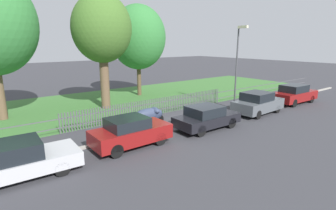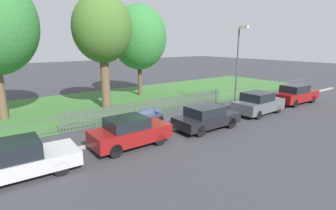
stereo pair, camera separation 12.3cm
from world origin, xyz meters
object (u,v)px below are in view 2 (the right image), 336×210
covered_motorcycle (149,115)px  street_lamp (239,58)px  tree_mid_park (139,37)px  parked_car_red_compact (258,103)px  parked_car_black_saloon (130,132)px  parked_car_navy_estate (206,117)px  tree_behind_motorcycle (102,29)px  parked_car_white_van (295,94)px  parked_car_silver_hatchback (14,160)px

covered_motorcycle → street_lamp: street_lamp is taller
tree_mid_park → parked_car_red_compact: bearing=-74.3°
covered_motorcycle → parked_car_black_saloon: bearing=-134.4°
parked_car_navy_estate → parked_car_red_compact: 5.20m
parked_car_red_compact → tree_mid_park: size_ratio=0.49×
street_lamp → covered_motorcycle: bearing=177.2°
parked_car_black_saloon → parked_car_red_compact: size_ratio=0.94×
parked_car_black_saloon → parked_car_navy_estate: bearing=-4.3°
tree_behind_motorcycle → covered_motorcycle: bearing=-89.1°
parked_car_black_saloon → tree_mid_park: 13.40m
parked_car_white_van → street_lamp: bearing=163.2°
parked_car_red_compact → covered_motorcycle: (-7.55, 2.23, -0.08)m
parked_car_navy_estate → parked_car_white_van: 10.36m
parked_car_black_saloon → street_lamp: street_lamp is taller
parked_car_black_saloon → parked_car_red_compact: parked_car_red_compact is taller
parked_car_silver_hatchback → parked_car_navy_estate: size_ratio=1.11×
tree_behind_motorcycle → street_lamp: 9.94m
parked_car_white_van → tree_mid_park: (-8.16, 10.62, 4.51)m
parked_car_navy_estate → tree_behind_motorcycle: 9.85m
parked_car_silver_hatchback → parked_car_navy_estate: 9.54m
parked_car_red_compact → tree_mid_park: bearing=103.8°
street_lamp → parked_car_black_saloon: bearing=-170.3°
covered_motorcycle → tree_mid_park: tree_mid_park is taller
tree_behind_motorcycle → tree_mid_park: size_ratio=1.01×
covered_motorcycle → tree_behind_motorcycle: (-0.09, 5.71, 5.06)m
parked_car_red_compact → covered_motorcycle: bearing=161.7°
parked_car_black_saloon → parked_car_white_van: parked_car_white_van is taller
parked_car_red_compact → covered_motorcycle: size_ratio=1.90×
parked_car_black_saloon → covered_motorcycle: (2.40, 2.06, -0.05)m
tree_behind_motorcycle → tree_mid_park: (4.63, 2.75, -0.46)m
parked_car_navy_estate → tree_behind_motorcycle: (-2.44, 8.09, 5.05)m
parked_car_navy_estate → parked_car_red_compact: bearing=2.7°
parked_car_silver_hatchback → tree_mid_park: (11.72, 10.60, 4.59)m
parked_car_black_saloon → tree_mid_park: tree_mid_park is taller
parked_car_navy_estate → parked_car_white_van: (10.35, 0.22, 0.08)m
parked_car_black_saloon → tree_behind_motorcycle: (2.31, 7.78, 5.00)m
tree_mid_park → parked_car_silver_hatchback: bearing=-137.9°
parked_car_navy_estate → street_lamp: size_ratio=0.65×
parked_car_white_van → parked_car_red_compact: bearing=-177.1°
parked_car_navy_estate → parked_car_silver_hatchback: bearing=179.6°
parked_car_red_compact → parked_car_white_van: parked_car_white_van is taller
tree_mid_park → street_lamp: bearing=-71.5°
street_lamp → parked_car_white_van: bearing=-18.9°
covered_motorcycle → tree_mid_park: size_ratio=0.26×
tree_behind_motorcycle → parked_car_red_compact: bearing=-46.1°
covered_motorcycle → tree_behind_motorcycle: tree_behind_motorcycle is taller
parked_car_black_saloon → parked_car_white_van: (15.11, -0.09, 0.04)m
parked_car_navy_estate → tree_mid_park: (2.19, 10.84, 4.59)m
tree_behind_motorcycle → tree_mid_park: tree_behind_motorcycle is taller
covered_motorcycle → street_lamp: 8.11m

